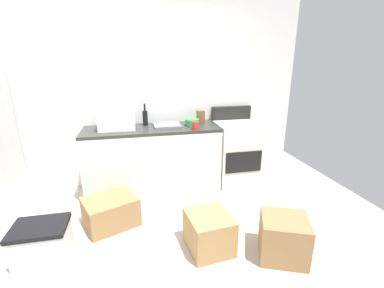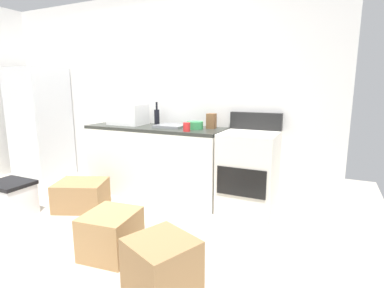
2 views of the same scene
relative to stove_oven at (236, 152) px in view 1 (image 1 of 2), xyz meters
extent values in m
plane|color=#B2A899|center=(-1.52, -1.21, -0.47)|extent=(6.00, 6.00, 0.00)
cube|color=silver|center=(-1.52, 0.34, 0.83)|extent=(5.00, 0.10, 2.60)
cube|color=silver|center=(-1.22, -0.01, -0.04)|extent=(1.80, 0.60, 0.86)
cube|color=#2D302B|center=(-1.22, -0.01, 0.41)|extent=(1.80, 0.60, 0.04)
cube|color=silver|center=(0.00, -0.01, -0.02)|extent=(0.60, 0.60, 0.90)
cube|color=black|center=(0.00, -0.31, -0.05)|extent=(0.52, 0.02, 0.30)
cube|color=black|center=(0.00, 0.25, 0.53)|extent=(0.60, 0.08, 0.20)
cube|color=white|center=(-1.66, 0.03, 0.57)|extent=(0.46, 0.34, 0.27)
cube|color=slate|center=(-1.01, 0.03, 0.45)|extent=(0.36, 0.32, 0.03)
cylinder|color=black|center=(-1.29, 0.16, 0.53)|extent=(0.07, 0.07, 0.20)
cylinder|color=black|center=(-1.29, 0.16, 0.68)|extent=(0.03, 0.03, 0.10)
cylinder|color=red|center=(-0.67, -0.22, 0.48)|extent=(0.08, 0.08, 0.10)
cube|color=brown|center=(-0.51, 0.13, 0.52)|extent=(0.10, 0.10, 0.18)
cylinder|color=#338C4C|center=(-0.66, 0.00, 0.48)|extent=(0.19, 0.19, 0.09)
cube|color=olive|center=(-1.76, -0.77, -0.30)|extent=(0.67, 0.61, 0.32)
cube|color=#A37A4C|center=(-0.80, -1.39, -0.28)|extent=(0.44, 0.48, 0.36)
cube|color=olive|center=(-0.16, -1.64, -0.27)|extent=(0.54, 0.53, 0.40)
cube|color=silver|center=(-2.32, -1.24, -0.30)|extent=(0.44, 0.34, 0.34)
cube|color=black|center=(-2.32, -1.24, -0.11)|extent=(0.46, 0.36, 0.04)
camera|label=1|loc=(-1.43, -3.46, 1.30)|focal=24.62mm
camera|label=2|loc=(0.78, -3.17, 0.92)|focal=27.59mm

